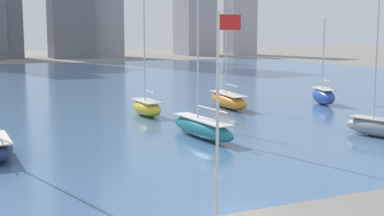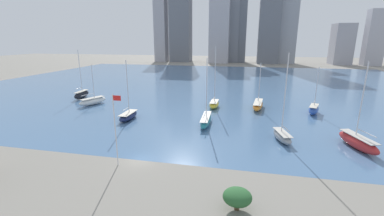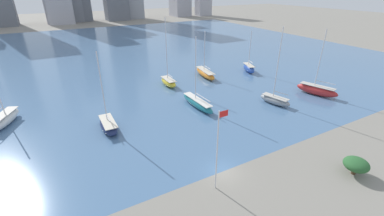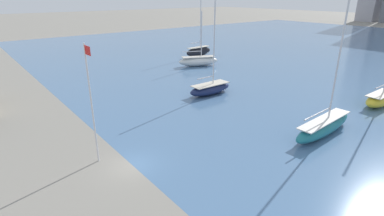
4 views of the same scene
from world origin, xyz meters
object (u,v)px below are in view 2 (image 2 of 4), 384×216
(sailboat_blue, at_px, (314,109))
(sailboat_teal, at_px, (206,120))
(flag_pole, at_px, (116,128))
(sailboat_gray, at_px, (282,136))
(sailboat_white, at_px, (93,101))
(sailboat_black, at_px, (82,94))
(sailboat_yellow, at_px, (214,104))
(sailboat_red, at_px, (358,142))
(sailboat_orange, at_px, (258,105))
(sailboat_navy, at_px, (128,116))

(sailboat_blue, bearing_deg, sailboat_teal, -132.96)
(flag_pole, bearing_deg, sailboat_gray, 30.96)
(flag_pole, relative_size, sailboat_blue, 0.93)
(sailboat_white, distance_m, sailboat_blue, 57.27)
(sailboat_black, height_order, sailboat_yellow, sailboat_yellow)
(sailboat_red, relative_size, sailboat_yellow, 0.90)
(sailboat_black, bearing_deg, sailboat_white, -44.05)
(sailboat_teal, bearing_deg, flag_pole, -117.07)
(sailboat_teal, relative_size, sailboat_red, 0.97)
(sailboat_black, height_order, sailboat_red, sailboat_black)
(sailboat_orange, distance_m, sailboat_yellow, 11.31)
(sailboat_blue, xyz_separation_m, sailboat_red, (2.22, -20.30, 0.04))
(sailboat_orange, height_order, sailboat_blue, sailboat_orange)
(sailboat_orange, relative_size, sailboat_gray, 0.77)
(sailboat_white, relative_size, sailboat_black, 0.75)
(sailboat_black, bearing_deg, sailboat_blue, -7.55)
(sailboat_yellow, bearing_deg, sailboat_orange, 6.83)
(sailboat_yellow, bearing_deg, sailboat_white, -172.99)
(sailboat_navy, relative_size, sailboat_black, 0.91)
(sailboat_gray, height_order, sailboat_black, sailboat_gray)
(sailboat_orange, distance_m, sailboat_red, 27.16)
(flag_pole, xyz_separation_m, sailboat_teal, (9.34, 20.70, -4.69))
(sailboat_teal, bearing_deg, sailboat_navy, 178.48)
(sailboat_navy, relative_size, sailboat_blue, 1.18)
(sailboat_white, height_order, sailboat_red, sailboat_red)
(sailboat_teal, distance_m, sailboat_red, 27.34)
(sailboat_yellow, bearing_deg, sailboat_black, 176.39)
(sailboat_white, distance_m, sailboat_teal, 34.51)
(sailboat_navy, xyz_separation_m, sailboat_red, (43.91, -6.77, 0.26))
(sailboat_blue, height_order, sailboat_yellow, sailboat_yellow)
(sailboat_navy, height_order, sailboat_orange, sailboat_navy)
(sailboat_gray, bearing_deg, sailboat_orange, 84.62)
(sailboat_white, distance_m, sailboat_black, 10.45)
(flag_pole, bearing_deg, sailboat_red, 20.76)
(sailboat_white, xyz_separation_m, sailboat_teal, (33.01, -10.05, -0.08))
(sailboat_navy, distance_m, sailboat_black, 29.10)
(flag_pole, bearing_deg, sailboat_navy, 111.91)
(sailboat_blue, bearing_deg, sailboat_yellow, -163.62)
(flag_pole, xyz_separation_m, sailboat_orange, (20.56, 36.07, -4.66))
(sailboat_blue, relative_size, sailboat_gray, 0.73)
(flag_pole, relative_size, sailboat_navy, 0.79)
(sailboat_teal, bearing_deg, sailboat_white, 160.29)
(sailboat_orange, bearing_deg, sailboat_red, -49.66)
(flag_pole, distance_m, sailboat_white, 39.08)
(flag_pole, bearing_deg, sailboat_teal, 65.70)
(sailboat_blue, bearing_deg, flag_pole, -116.22)
(sailboat_white, xyz_separation_m, sailboat_blue, (57.19, 3.10, 0.09))
(sailboat_black, relative_size, sailboat_yellow, 0.92)
(flag_pole, relative_size, sailboat_teal, 0.75)
(sailboat_white, distance_m, sailboat_gray, 50.41)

